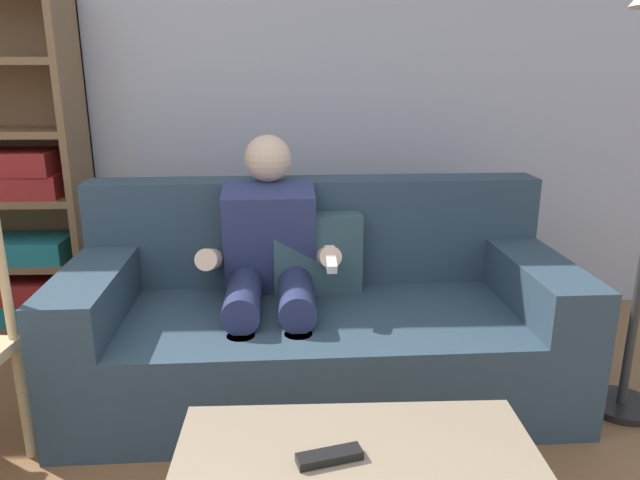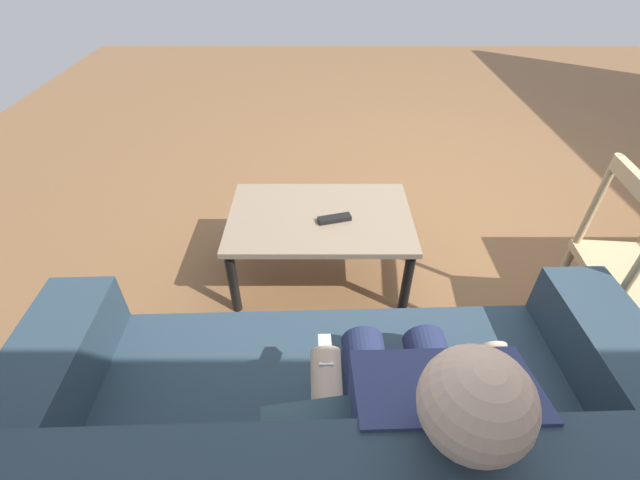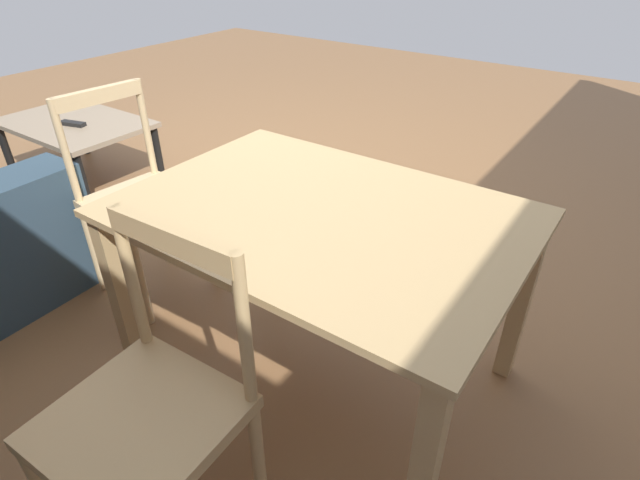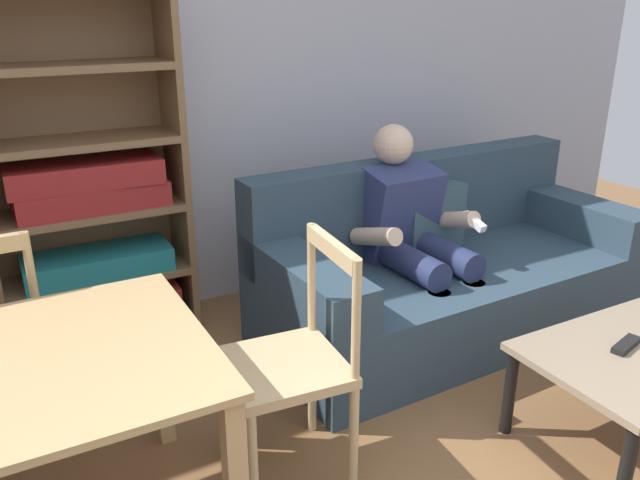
# 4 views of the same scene
# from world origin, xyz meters

# --- Properties ---
(ground_plane) EXTENTS (8.77, 8.77, 0.00)m
(ground_plane) POSITION_xyz_m (0.00, 0.00, 0.00)
(ground_plane) COLOR brown
(couch) EXTENTS (2.11, 0.99, 0.89)m
(couch) POSITION_xyz_m (1.04, 1.76, 0.31)
(couch) COLOR #2D4251
(couch) RESTS_ON ground_plane
(person_lounging) EXTENTS (0.60, 0.87, 1.10)m
(person_lounging) POSITION_xyz_m (0.83, 1.77, 0.56)
(person_lounging) COLOR navy
(person_lounging) RESTS_ON ground_plane
(coffee_table) EXTENTS (0.95, 0.63, 0.41)m
(coffee_table) POSITION_xyz_m (1.10, 0.59, 0.36)
(coffee_table) COLOR gray
(coffee_table) RESTS_ON ground_plane
(tv_remote) EXTENTS (0.18, 0.09, 0.02)m
(tv_remote) POSITION_xyz_m (1.03, 0.63, 0.43)
(tv_remote) COLOR black
(tv_remote) RESTS_ON coffee_table
(dining_chair_facing_couch) EXTENTS (0.45, 0.45, 0.92)m
(dining_chair_facing_couch) POSITION_xyz_m (-0.22, 1.09, 0.46)
(dining_chair_facing_couch) COLOR #D1B27F
(dining_chair_facing_couch) RESTS_ON ground_plane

